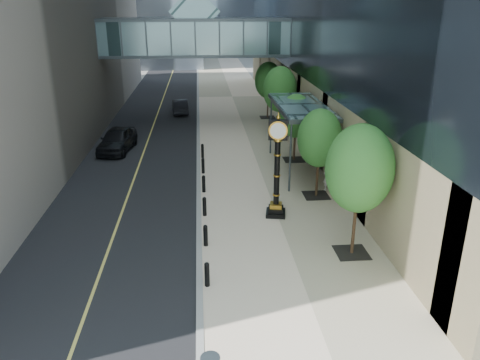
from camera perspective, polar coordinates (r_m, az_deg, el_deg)
name	(u,v)px	position (r m, az deg, el deg)	size (l,w,h in m)	color
ground	(281,299)	(17.85, 5.04, -14.21)	(320.00, 320.00, 0.00)	gray
road	(163,98)	(55.51, -9.34, 9.83)	(8.00, 180.00, 0.02)	black
sidewalk	(232,97)	(55.47, -0.95, 10.11)	(8.00, 180.00, 0.06)	beige
curb	(198,97)	(55.34, -5.15, 10.01)	(0.25, 180.00, 0.07)	gray
skywalk	(195,35)	(42.47, -5.47, 17.24)	(17.00, 4.20, 5.80)	slate
entrance_canopy	(301,107)	(29.69, 7.42, 8.85)	(3.00, 8.00, 4.38)	#383F44
bollard_row	(204,195)	(25.32, -4.40, -1.86)	(0.20, 16.20, 0.90)	black
street_trees	(297,110)	(31.34, 6.99, 8.44)	(2.79, 28.65, 5.73)	black
street_clock	(277,174)	(23.21, 4.51, 0.77)	(1.14, 1.14, 5.19)	black
pedestrian	(328,177)	(27.32, 10.66, 0.37)	(0.60, 0.39, 1.64)	beige
car_near	(117,140)	(35.54, -14.74, 4.79)	(2.03, 5.04, 1.72)	black
car_far	(180,106)	(47.24, -7.34, 8.91)	(1.44, 4.14, 1.37)	black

